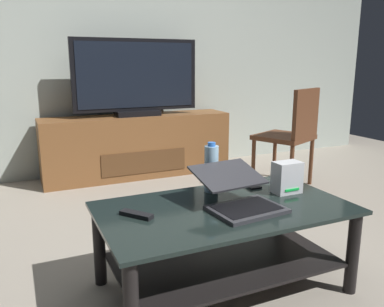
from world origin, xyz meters
The scene contains 11 objects.
ground_plane centered at (0.00, 0.00, 0.00)m, with size 7.68×7.68×0.00m, color #9E9384.
back_wall centered at (0.00, 2.13, 1.40)m, with size 6.40×0.12×2.80m, color #A8B2A8.
coffee_table centered at (-0.09, -0.33, 0.30)m, with size 1.20×0.68×0.43m.
media_cabinet centered at (0.12, 1.81, 0.30)m, with size 1.83×0.41×0.60m.
television centered at (0.12, 1.78, 0.95)m, with size 1.21×0.20×0.72m.
dining_chair centered at (1.26, 0.88, 0.50)m, with size 0.58×0.58×0.89m.
laptop centered at (-0.04, -0.37, 0.49)m, with size 0.36×0.43×0.18m.
router_box centered at (0.31, -0.29, 0.51)m, with size 0.14×0.10×0.17m.
water_bottle_near centered at (-0.05, -0.10, 0.56)m, with size 0.07×0.07×0.27m.
cell_phone centered at (0.20, -0.11, 0.44)m, with size 0.07×0.14×0.01m, color black.
tv_remote centered at (-0.52, -0.28, 0.44)m, with size 0.04×0.16×0.02m, color black.
Camera 1 is at (-0.97, -1.89, 1.10)m, focal length 36.89 mm.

